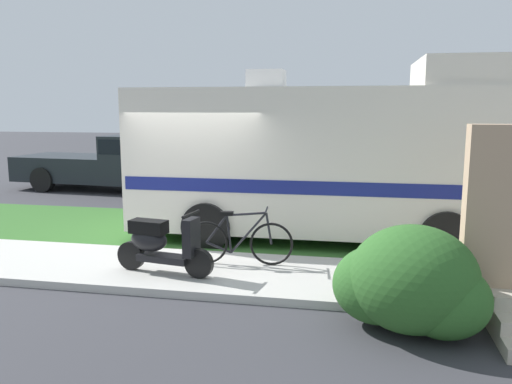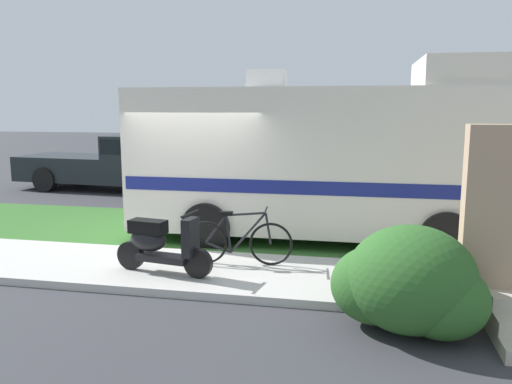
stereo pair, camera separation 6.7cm
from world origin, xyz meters
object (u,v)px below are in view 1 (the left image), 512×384
Objects in this scene: motorhome_rv at (326,157)px; pickup_truck_near at (124,161)px; bicycle at (239,241)px; scooter at (160,244)px.

pickup_truck_near is (-6.55, 4.88, -0.70)m from motorhome_rv.
motorhome_rv is at bearing 62.48° from bicycle.
scooter is 1.24m from bicycle.
pickup_truck_near is at bearing 118.74° from scooter.
motorhome_rv reaches higher than bicycle.
bicycle is (1.05, 0.66, -0.07)m from scooter.
motorhome_rv is 1.20× the size of pickup_truck_near.
bicycle is at bearing -117.52° from motorhome_rv.
scooter is at bearing -127.30° from motorhome_rv.
scooter is 8.94m from pickup_truck_near.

